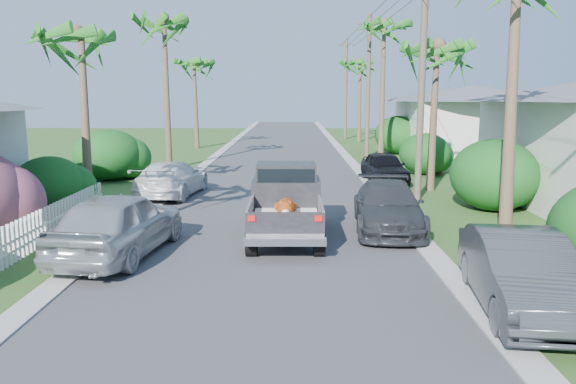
{
  "coord_description": "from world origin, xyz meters",
  "views": [
    {
      "loc": [
        0.72,
        -8.47,
        4.02
      ],
      "look_at": [
        0.61,
        6.59,
        1.4
      ],
      "focal_mm": 35.0,
      "sensor_mm": 36.0,
      "label": 1
    }
  ],
  "objects_px": {
    "parked_car_lf": "(172,179)",
    "house_right_far": "(472,123)",
    "parked_car_rn": "(521,273)",
    "palm_l_d": "(194,61)",
    "pickup_truck": "(286,200)",
    "utility_pole_d": "(346,88)",
    "palm_l_b": "(80,34)",
    "utility_pole_b": "(422,79)",
    "parked_car_ln": "(119,224)",
    "utility_pole_c": "(368,85)",
    "palm_r_d": "(360,62)",
    "parked_car_rm": "(388,207)",
    "palm_l_c": "(164,19)",
    "palm_r_c": "(384,25)",
    "palm_r_b": "(437,46)",
    "parked_car_rf": "(384,168)"
  },
  "relations": [
    {
      "from": "palm_r_b",
      "to": "utility_pole_d",
      "type": "bearing_deg",
      "value": 92.05
    },
    {
      "from": "utility_pole_c",
      "to": "utility_pole_d",
      "type": "xyz_separation_m",
      "value": [
        0.0,
        15.0,
        0.0
      ]
    },
    {
      "from": "parked_car_lf",
      "to": "house_right_far",
      "type": "bearing_deg",
      "value": -129.7
    },
    {
      "from": "parked_car_lf",
      "to": "palm_l_b",
      "type": "bearing_deg",
      "value": 37.36
    },
    {
      "from": "parked_car_lf",
      "to": "palm_r_c",
      "type": "distance_m",
      "value": 17.71
    },
    {
      "from": "utility_pole_b",
      "to": "pickup_truck",
      "type": "bearing_deg",
      "value": -132.04
    },
    {
      "from": "parked_car_rf",
      "to": "house_right_far",
      "type": "bearing_deg",
      "value": 53.04
    },
    {
      "from": "pickup_truck",
      "to": "palm_l_c",
      "type": "bearing_deg",
      "value": 114.19
    },
    {
      "from": "pickup_truck",
      "to": "utility_pole_d",
      "type": "relative_size",
      "value": 0.57
    },
    {
      "from": "palm_l_b",
      "to": "utility_pole_b",
      "type": "distance_m",
      "value": 12.54
    },
    {
      "from": "palm_l_b",
      "to": "utility_pole_c",
      "type": "relative_size",
      "value": 0.82
    },
    {
      "from": "parked_car_rn",
      "to": "parked_car_rm",
      "type": "xyz_separation_m",
      "value": [
        -1.4,
        6.4,
        -0.03
      ]
    },
    {
      "from": "parked_car_rm",
      "to": "parked_car_lf",
      "type": "bearing_deg",
      "value": 148.39
    },
    {
      "from": "parked_car_rn",
      "to": "palm_l_c",
      "type": "distance_m",
      "value": 24.27
    },
    {
      "from": "parked_car_rn",
      "to": "parked_car_ln",
      "type": "xyz_separation_m",
      "value": [
        -8.6,
        3.54,
        0.1
      ]
    },
    {
      "from": "parked_car_rm",
      "to": "utility_pole_b",
      "type": "bearing_deg",
      "value": 72.86
    },
    {
      "from": "palm_r_b",
      "to": "palm_r_c",
      "type": "bearing_deg",
      "value": 92.08
    },
    {
      "from": "parked_car_rm",
      "to": "house_right_far",
      "type": "height_order",
      "value": "house_right_far"
    },
    {
      "from": "parked_car_rf",
      "to": "parked_car_ln",
      "type": "bearing_deg",
      "value": -130.13
    },
    {
      "from": "palm_r_b",
      "to": "utility_pole_d",
      "type": "relative_size",
      "value": 0.8
    },
    {
      "from": "parked_car_ln",
      "to": "utility_pole_b",
      "type": "xyz_separation_m",
      "value": [
        9.2,
        7.86,
        3.77
      ]
    },
    {
      "from": "parked_car_ln",
      "to": "palm_l_c",
      "type": "bearing_deg",
      "value": -74.31
    },
    {
      "from": "parked_car_ln",
      "to": "utility_pole_c",
      "type": "distance_m",
      "value": 24.93
    },
    {
      "from": "palm_l_b",
      "to": "palm_r_d",
      "type": "xyz_separation_m",
      "value": [
        13.3,
        28.0,
        0.59
      ]
    },
    {
      "from": "parked_car_rm",
      "to": "palm_l_d",
      "type": "relative_size",
      "value": 0.63
    },
    {
      "from": "parked_car_rn",
      "to": "palm_r_d",
      "type": "distance_m",
      "value": 38.9
    },
    {
      "from": "palm_r_c",
      "to": "utility_pole_b",
      "type": "relative_size",
      "value": 1.04
    },
    {
      "from": "palm_r_b",
      "to": "parked_car_rm",
      "type": "bearing_deg",
      "value": -113.2
    },
    {
      "from": "palm_r_d",
      "to": "utility_pole_d",
      "type": "height_order",
      "value": "utility_pole_d"
    },
    {
      "from": "parked_car_rn",
      "to": "palm_l_d",
      "type": "relative_size",
      "value": 0.58
    },
    {
      "from": "palm_r_d",
      "to": "utility_pole_d",
      "type": "relative_size",
      "value": 0.89
    },
    {
      "from": "utility_pole_d",
      "to": "palm_l_b",
      "type": "bearing_deg",
      "value": -111.8
    },
    {
      "from": "palm_l_c",
      "to": "palm_r_d",
      "type": "relative_size",
      "value": 1.15
    },
    {
      "from": "parked_car_ln",
      "to": "palm_l_d",
      "type": "bearing_deg",
      "value": -76.67
    },
    {
      "from": "utility_pole_c",
      "to": "palm_r_d",
      "type": "bearing_deg",
      "value": 85.71
    },
    {
      "from": "parked_car_ln",
      "to": "palm_r_d",
      "type": "xyz_separation_m",
      "value": [
        10.1,
        34.86,
        5.91
      ]
    },
    {
      "from": "house_right_far",
      "to": "palm_r_c",
      "type": "bearing_deg",
      "value": -149.53
    },
    {
      "from": "parked_car_lf",
      "to": "palm_r_b",
      "type": "xyz_separation_m",
      "value": [
        10.67,
        1.37,
        5.25
      ]
    },
    {
      "from": "parked_car_ln",
      "to": "palm_l_c",
      "type": "xyz_separation_m",
      "value": [
        -2.4,
        16.86,
        7.08
      ]
    },
    {
      "from": "parked_car_rm",
      "to": "parked_car_lf",
      "type": "distance_m",
      "value": 9.52
    },
    {
      "from": "palm_l_c",
      "to": "palm_l_b",
      "type": "bearing_deg",
      "value": -94.57
    },
    {
      "from": "utility_pole_b",
      "to": "parked_car_rf",
      "type": "bearing_deg",
      "value": 97.99
    },
    {
      "from": "utility_pole_c",
      "to": "palm_l_c",
      "type": "bearing_deg",
      "value": -152.65
    },
    {
      "from": "pickup_truck",
      "to": "parked_car_rm",
      "type": "height_order",
      "value": "pickup_truck"
    },
    {
      "from": "parked_car_rn",
      "to": "palm_l_c",
      "type": "relative_size",
      "value": 0.48
    },
    {
      "from": "palm_r_c",
      "to": "parked_car_rf",
      "type": "bearing_deg",
      "value": -97.83
    },
    {
      "from": "parked_car_ln",
      "to": "parked_car_lf",
      "type": "height_order",
      "value": "parked_car_ln"
    },
    {
      "from": "parked_car_rn",
      "to": "palm_l_c",
      "type": "xyz_separation_m",
      "value": [
        -11.0,
        20.41,
        7.18
      ]
    },
    {
      "from": "palm_r_c",
      "to": "palm_l_d",
      "type": "bearing_deg",
      "value": 147.79
    },
    {
      "from": "palm_l_c",
      "to": "utility_pole_b",
      "type": "distance_m",
      "value": 15.05
    }
  ]
}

